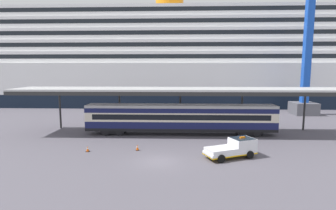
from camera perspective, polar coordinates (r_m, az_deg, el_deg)
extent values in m
plane|color=#56525C|center=(26.09, -2.14, -12.09)|extent=(400.00, 400.00, 0.00)
cube|color=black|center=(74.52, -8.39, 1.90)|extent=(175.53, 27.22, 3.12)
cube|color=white|center=(74.20, -8.47, 5.90)|extent=(175.53, 27.22, 7.29)
cube|color=white|center=(74.23, -8.54, 9.75)|extent=(161.49, 25.05, 2.70)
cube|color=black|center=(62.03, -10.68, 10.29)|extent=(154.47, 0.12, 0.97)
cube|color=white|center=(74.39, -8.58, 11.83)|extent=(155.03, 24.04, 2.70)
cube|color=black|center=(62.71, -10.64, 12.73)|extent=(148.29, 0.12, 0.97)
cube|color=white|center=(74.65, -8.62, 13.89)|extent=(148.57, 23.04, 2.70)
cube|color=black|center=(63.50, -10.60, 15.11)|extent=(142.11, 0.12, 0.97)
cube|color=white|center=(75.00, -8.67, 15.94)|extent=(142.11, 22.04, 2.70)
cube|color=black|center=(64.40, -10.56, 17.43)|extent=(135.93, 0.12, 0.97)
cube|color=white|center=(75.44, -8.71, 17.96)|extent=(135.65, 21.04, 2.70)
cube|color=black|center=(65.41, -10.52, 19.69)|extent=(129.75, 0.12, 0.97)
cylinder|color=orange|center=(75.08, 0.35, 21.13)|extent=(7.33, 7.33, 2.54)
cylinder|color=white|center=(82.94, 29.08, 18.38)|extent=(1.00, 1.00, 3.59)
cube|color=#BABABA|center=(36.10, 2.73, 3.43)|extent=(45.34, 6.32, 0.25)
cube|color=#2A2A2A|center=(33.07, 2.79, 2.40)|extent=(45.34, 0.20, 0.50)
cylinder|color=#2A2A2A|center=(43.00, -22.29, -0.70)|extent=(0.28, 0.28, 6.06)
cylinder|color=#2A2A2A|center=(40.12, -10.41, -0.81)|extent=(0.28, 0.28, 6.06)
cylinder|color=#2A2A2A|center=(39.19, 2.65, -0.89)|extent=(0.28, 0.28, 6.06)
cylinder|color=#2A2A2A|center=(40.32, 15.65, -0.93)|extent=(0.28, 0.28, 6.06)
cylinder|color=#2A2A2A|center=(43.36, 27.38, -0.92)|extent=(0.28, 0.28, 6.06)
cube|color=black|center=(36.37, 2.69, -5.04)|extent=(25.55, 2.80, 0.40)
cube|color=#141947|center=(36.24, 2.69, -4.04)|extent=(25.55, 2.80, 0.90)
cube|color=beige|center=(36.04, 2.70, -2.40)|extent=(25.55, 2.80, 1.20)
cube|color=black|center=(34.68, 2.73, -2.71)|extent=(23.50, 0.08, 0.72)
cube|color=#141947|center=(35.90, 2.71, -0.99)|extent=(25.55, 2.80, 0.60)
cube|color=#ACACAC|center=(35.83, 2.72, -0.23)|extent=(25.55, 2.69, 0.36)
cube|color=black|center=(37.50, -11.58, -5.43)|extent=(3.20, 2.35, 0.50)
cylinder|color=black|center=(36.62, -13.39, -5.84)|extent=(0.84, 0.12, 0.84)
cylinder|color=black|center=(36.19, -10.63, -5.93)|extent=(0.84, 0.12, 0.84)
cube|color=black|center=(37.71, 16.87, -5.53)|extent=(3.20, 2.35, 0.50)
cylinder|color=black|center=(36.38, 15.96, -6.02)|extent=(0.84, 0.12, 0.84)
cylinder|color=black|center=(36.86, 18.69, -5.95)|extent=(0.84, 0.12, 0.84)
cube|color=white|center=(27.70, 13.24, -9.85)|extent=(5.57, 3.90, 0.36)
cube|color=#F2B20C|center=(27.74, 13.23, -10.10)|extent=(5.57, 3.91, 0.12)
cube|color=white|center=(28.32, 15.74, -8.01)|extent=(2.86, 2.67, 1.10)
cube|color=#19232D|center=(28.23, 15.77, -7.32)|extent=(2.64, 2.51, 0.44)
cube|color=orange|center=(28.16, 15.79, -6.77)|extent=(0.59, 0.41, 0.16)
cube|color=white|center=(27.04, 11.42, -9.43)|extent=(3.43, 2.92, 0.36)
cylinder|color=black|center=(29.46, 14.82, -9.21)|extent=(0.83, 0.55, 0.80)
cylinder|color=black|center=(27.95, 17.27, -10.22)|extent=(0.83, 0.55, 0.80)
cylinder|color=black|center=(27.69, 9.16, -10.13)|extent=(0.83, 0.55, 0.80)
cylinder|color=black|center=(26.08, 11.42, -11.31)|extent=(0.83, 0.55, 0.80)
cube|color=black|center=(30.32, -16.96, -9.56)|extent=(0.36, 0.36, 0.04)
cone|color=#EA590F|center=(30.23, -16.98, -9.02)|extent=(0.30, 0.30, 0.56)
cylinder|color=white|center=(30.23, -16.98, -8.97)|extent=(0.17, 0.17, 0.08)
cube|color=black|center=(29.65, -6.62, -9.66)|extent=(0.36, 0.36, 0.04)
cone|color=#EA590F|center=(29.56, -6.63, -9.03)|extent=(0.30, 0.30, 0.64)
cylinder|color=white|center=(29.55, -6.63, -8.97)|extent=(0.17, 0.17, 0.09)
cube|color=#595960|center=(59.07, 27.21, -0.67)|extent=(4.40, 4.40, 2.40)
cube|color=blue|center=(59.21, 28.17, 14.96)|extent=(1.30, 1.30, 29.83)
cylinder|color=black|center=(31.64, 13.71, -8.10)|extent=(0.44, 0.44, 0.70)
sphere|color=black|center=(31.55, 13.73, -7.45)|extent=(0.48, 0.48, 0.48)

